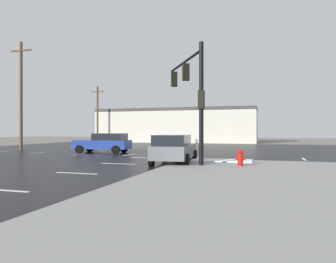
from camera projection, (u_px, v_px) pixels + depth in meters
The scene contains 11 objects.
ground_plane at pixel (155, 156), 23.04m from camera, with size 120.00×120.00×0.00m, color slate.
road_asphalt at pixel (155, 156), 23.04m from camera, with size 44.00×44.00×0.02m, color black.
snow_strip_curbside at pixel (215, 160), 17.76m from camera, with size 4.00×1.60×0.06m, color white.
lane_markings at pixel (165, 157), 21.37m from camera, with size 36.15×36.15×0.01m.
traffic_signal_mast at pixel (191, 87), 17.07m from camera, with size 3.11×5.10×6.02m.
fire_hydrant at pixel (240, 157), 15.24m from camera, with size 0.48×0.26×0.79m.
strip_building_background at pixel (177, 125), 51.04m from camera, with size 24.90×8.00×5.27m.
sedan_grey at pixel (174, 149), 17.25m from camera, with size 2.32×4.65×1.58m.
sedan_blue at pixel (104, 143), 25.71m from camera, with size 4.64×2.29×1.58m.
utility_pole_far at pixel (21, 94), 29.29m from camera, with size 2.20×0.28×9.99m.
utility_pole_distant at pixel (97, 113), 48.64m from camera, with size 2.20×0.28×8.58m.
Camera 1 is at (7.63, -21.76, 1.83)m, focal length 34.07 mm.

